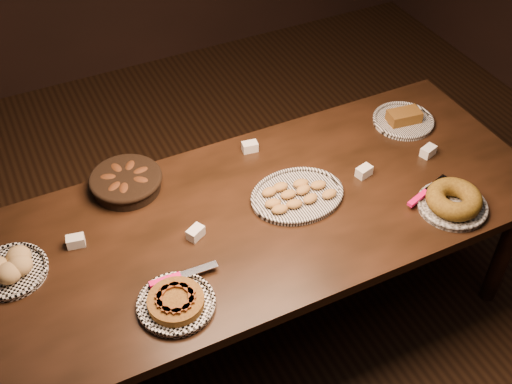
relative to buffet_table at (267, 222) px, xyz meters
name	(u,v)px	position (x,y,z in m)	size (l,w,h in m)	color
ground	(265,317)	(0.00, 0.00, -0.68)	(5.00, 5.00, 0.00)	black
buffet_table	(267,222)	(0.00, 0.00, 0.00)	(2.40, 1.00, 0.75)	black
apple_tart_plate	(176,302)	(-0.51, -0.29, 0.09)	(0.35, 0.29, 0.06)	white
madeleine_platter	(297,195)	(0.14, 0.01, 0.09)	(0.40, 0.33, 0.05)	black
bundt_cake_plate	(453,201)	(0.70, -0.33, 0.11)	(0.32, 0.31, 0.09)	black
croissant_basket	(126,181)	(-0.48, 0.38, 0.12)	(0.34, 0.34, 0.08)	black
bread_roll_plate	(11,268)	(-1.02, 0.11, 0.11)	(0.28, 0.28, 0.09)	white
loaf_plate	(403,120)	(0.86, 0.24, 0.09)	(0.30, 0.30, 0.07)	black
tent_cards	(269,186)	(0.06, 0.10, 0.10)	(1.66, 0.46, 0.04)	white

